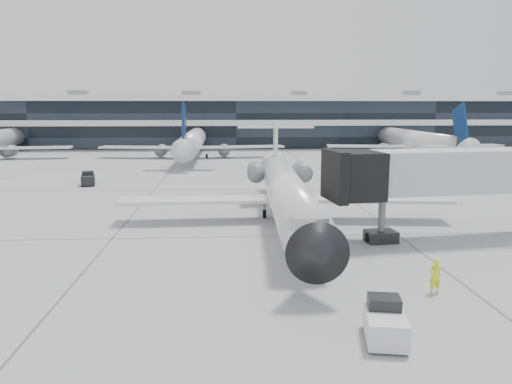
{
  "coord_description": "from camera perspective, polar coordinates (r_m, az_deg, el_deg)",
  "views": [
    {
      "loc": [
        -2.06,
        -33.82,
        9.04
      ],
      "look_at": [
        0.14,
        3.26,
        2.6
      ],
      "focal_mm": 35.0,
      "sensor_mm": 36.0,
      "label": 1
    }
  ],
  "objects": [
    {
      "name": "bg_jet_right",
      "position": [
        95.55,
        17.55,
        3.96
      ],
      "size": [
        32.0,
        40.0,
        9.6
      ],
      "primitive_type": null,
      "color": "silver",
      "rests_on": "ground"
    },
    {
      "name": "bg_jet_center",
      "position": [
        89.47,
        -7.2,
        3.96
      ],
      "size": [
        32.0,
        40.0,
        9.6
      ],
      "primitive_type": null,
      "color": "silver",
      "rests_on": "ground"
    },
    {
      "name": "far_tug",
      "position": [
        60.47,
        -18.64,
        1.41
      ],
      "size": [
        1.99,
        2.76,
        1.59
      ],
      "rotation": [
        0.0,
        0.0,
        0.22
      ],
      "color": "black",
      "rests_on": "ground"
    },
    {
      "name": "baggage_tug",
      "position": [
        20.65,
        14.53,
        -14.27
      ],
      "size": [
        1.92,
        2.74,
        1.6
      ],
      "rotation": [
        0.0,
        0.0,
        -0.18
      ],
      "color": "silver",
      "rests_on": "ground"
    },
    {
      "name": "traffic_cone",
      "position": [
        49.64,
        -13.55,
        -0.59
      ],
      "size": [
        0.52,
        0.52,
        0.61
      ],
      "rotation": [
        0.0,
        0.0,
        0.28
      ],
      "color": "#E3420B",
      "rests_on": "ground"
    },
    {
      "name": "terminal",
      "position": [
        115.91,
        -2.4,
        7.84
      ],
      "size": [
        170.0,
        22.0,
        10.0
      ],
      "primitive_type": "cube",
      "color": "black",
      "rests_on": "ground"
    },
    {
      "name": "ground",
      "position": [
        35.07,
        0.09,
        -5.1
      ],
      "size": [
        220.0,
        220.0,
        0.0
      ],
      "primitive_type": "plane",
      "color": "gray",
      "rests_on": "ground"
    },
    {
      "name": "ramp_worker",
      "position": [
        26.06,
        19.76,
        -9.03
      ],
      "size": [
        0.69,
        0.5,
        1.75
      ],
      "primitive_type": "imported",
      "rotation": [
        0.0,
        0.0,
        3.28
      ],
      "color": "#E8FF1A",
      "rests_on": "ground"
    },
    {
      "name": "regional_jet",
      "position": [
        39.18,
        3.43,
        0.32
      ],
      "size": [
        26.21,
        32.65,
        7.55
      ],
      "rotation": [
        0.0,
        0.0,
        -0.03
      ],
      "color": "white",
      "rests_on": "ground"
    },
    {
      "name": "jet_bridge",
      "position": [
        37.41,
        24.37,
        2.17
      ],
      "size": [
        19.74,
        6.11,
        6.34
      ],
      "rotation": [
        0.0,
        0.0,
        0.13
      ],
      "color": "#B0B3B5",
      "rests_on": "ground"
    }
  ]
}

